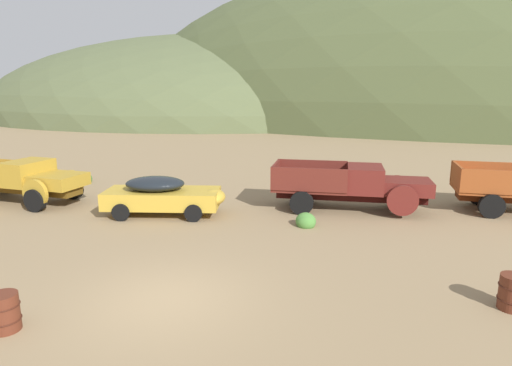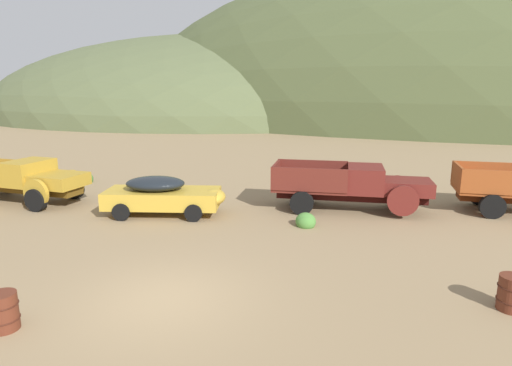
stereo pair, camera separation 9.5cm
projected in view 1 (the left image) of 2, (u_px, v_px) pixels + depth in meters
The scene contains 9 objects.
ground_plane at pixel (165, 300), 10.62m from camera, with size 300.00×300.00×0.00m, color #937A56.
hill_far_right at pixel (215, 113), 85.41m from camera, with size 83.05×76.82×28.61m, color #56603D.
hill_far_left at pixel (468, 118), 71.72m from camera, with size 119.65×72.02×50.58m, color #4C5633.
truck_mustard at pixel (26, 180), 19.42m from camera, with size 6.55×2.69×2.16m.
car_faded_yellow at pixel (166, 195), 17.55m from camera, with size 5.07×2.87×1.57m.
truck_oxblood at pixel (359, 186), 18.12m from camera, with size 6.56×2.82×1.91m.
oil_drum_by_truck at pixel (4, 312), 9.22m from camera, with size 0.65×0.65×0.82m.
bush_front_right at pixel (305, 222), 16.23m from camera, with size 0.77×0.78×0.66m.
bush_between_trucks at pixel (85, 179), 23.61m from camera, with size 0.67×0.61×0.70m.
Camera 1 is at (4.89, -8.73, 5.08)m, focal length 30.61 mm.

